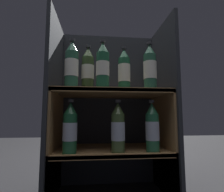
% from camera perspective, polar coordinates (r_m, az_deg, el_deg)
% --- Properties ---
extents(fridge_back_wall, '(0.68, 0.02, 1.03)m').
position_cam_1_polar(fridge_back_wall, '(1.23, -1.18, -3.50)').
color(fridge_back_wall, '#23262B').
rests_on(fridge_back_wall, ground_plane).
extents(fridge_side_left, '(0.02, 0.40, 1.03)m').
position_cam_1_polar(fridge_side_left, '(1.06, -18.38, -2.70)').
color(fridge_side_left, '#23262B').
rests_on(fridge_side_left, ground_plane).
extents(fridge_side_right, '(0.02, 0.40, 1.03)m').
position_cam_1_polar(fridge_side_right, '(1.13, 16.74, -2.94)').
color(fridge_side_right, '#23262B').
rests_on(fridge_side_right, ground_plane).
extents(shelf_lower, '(0.64, 0.36, 0.27)m').
position_cam_1_polar(shelf_lower, '(1.06, -0.26, -19.48)').
color(shelf_lower, '#9E7547').
rests_on(shelf_lower, ground_plane).
extents(shelf_upper, '(0.64, 0.36, 0.59)m').
position_cam_1_polar(shelf_upper, '(1.04, -0.27, -7.71)').
color(shelf_upper, '#9E7547').
rests_on(shelf_upper, ground_plane).
extents(bottle_upper_front_0, '(0.07, 0.07, 0.27)m').
position_cam_1_polar(bottle_upper_front_0, '(0.96, -13.06, 9.61)').
color(bottle_upper_front_0, '#285B42').
rests_on(bottle_upper_front_0, shelf_upper).
extents(bottle_upper_front_1, '(0.07, 0.07, 0.27)m').
position_cam_1_polar(bottle_upper_front_1, '(0.95, -3.05, 9.60)').
color(bottle_upper_front_1, '#1E5638').
rests_on(bottle_upper_front_1, shelf_upper).
extents(bottle_upper_front_2, '(0.07, 0.07, 0.27)m').
position_cam_1_polar(bottle_upper_front_2, '(1.00, 12.28, 8.91)').
color(bottle_upper_front_2, '#285B42').
rests_on(bottle_upper_front_2, shelf_upper).
extents(bottle_upper_back_0, '(0.07, 0.07, 0.27)m').
position_cam_1_polar(bottle_upper_back_0, '(1.03, -7.91, 8.42)').
color(bottle_upper_back_0, '#384C28').
rests_on(bottle_upper_back_0, shelf_upper).
extents(bottle_upper_back_1, '(0.07, 0.07, 0.27)m').
position_cam_1_polar(bottle_upper_back_1, '(1.04, 3.98, 8.11)').
color(bottle_upper_back_1, '#1E5638').
rests_on(bottle_upper_back_1, shelf_upper).
extents(bottle_lower_front_0, '(0.07, 0.07, 0.27)m').
position_cam_1_polar(bottle_lower_front_0, '(0.92, -13.54, -10.35)').
color(bottle_lower_front_0, '#194C2D').
rests_on(bottle_lower_front_0, shelf_lower).
extents(bottle_lower_front_1, '(0.07, 0.07, 0.27)m').
position_cam_1_polar(bottle_lower_front_1, '(0.93, 1.97, -10.54)').
color(bottle_lower_front_1, '#384C28').
rests_on(bottle_lower_front_1, shelf_lower).
extents(bottle_lower_front_2, '(0.07, 0.07, 0.27)m').
position_cam_1_polar(bottle_lower_front_2, '(0.97, 13.03, -10.20)').
color(bottle_lower_front_2, '#1E5638').
rests_on(bottle_lower_front_2, shelf_lower).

